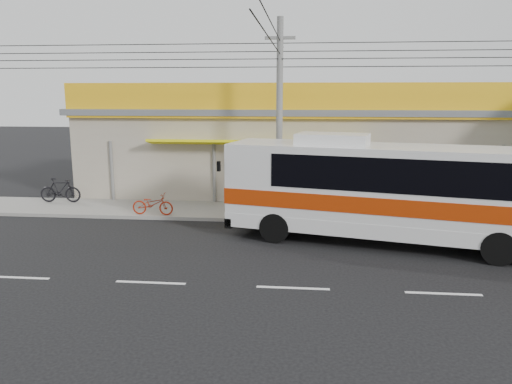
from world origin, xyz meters
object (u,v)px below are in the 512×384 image
(motorbike_red, at_px, (153,204))
(utility_pole, at_px, (280,54))
(motorbike_dark, at_px, (60,190))
(coach_bus, at_px, (412,188))

(motorbike_red, relative_size, utility_pole, 0.05)
(motorbike_dark, relative_size, utility_pole, 0.06)
(coach_bus, xyz_separation_m, utility_pole, (-4.75, 3.61, 4.74))
(coach_bus, xyz_separation_m, motorbike_dark, (-15.15, 4.87, -1.32))
(coach_bus, distance_m, motorbike_red, 10.58)
(motorbike_dark, bearing_deg, utility_pole, -100.00)
(coach_bus, bearing_deg, utility_pole, 156.34)
(motorbike_dark, xyz_separation_m, utility_pole, (10.40, -1.27, 6.06))
(motorbike_dark, bearing_deg, coach_bus, -110.88)
(coach_bus, relative_size, motorbike_dark, 6.55)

